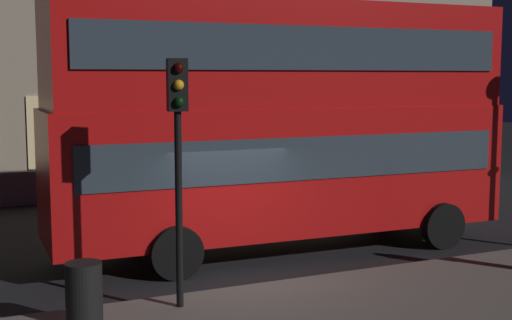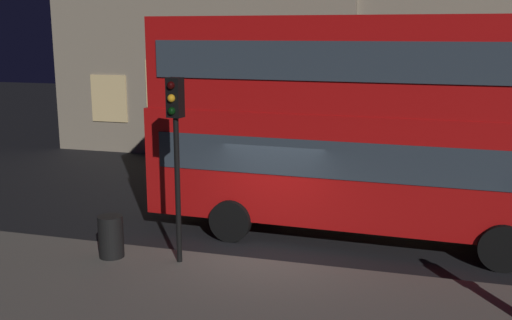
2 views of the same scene
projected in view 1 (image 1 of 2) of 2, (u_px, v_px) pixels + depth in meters
ground_plane at (245, 283)px, 13.40m from camera, size 80.00×80.00×0.00m
double_decker_bus at (281, 115)px, 15.62m from camera, size 10.56×3.13×5.55m
traffic_light_near_kerb at (178, 131)px, 11.33m from camera, size 0.36×0.38×4.12m
litter_bin at (84, 293)px, 10.83m from camera, size 0.57×0.57×0.97m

